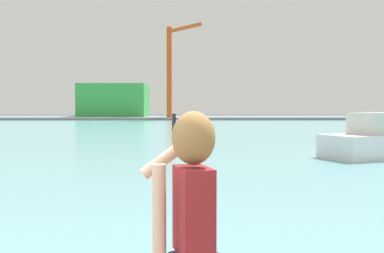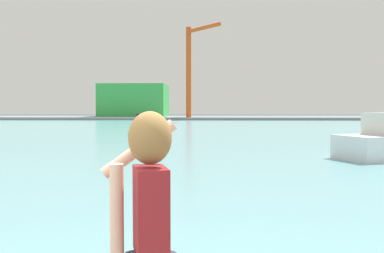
% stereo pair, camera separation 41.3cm
% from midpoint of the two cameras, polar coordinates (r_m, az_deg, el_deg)
% --- Properties ---
extents(ground_plane, '(220.00, 220.00, 0.00)m').
position_cam_midpoint_polar(ground_plane, '(52.79, -1.87, -0.18)').
color(ground_plane, '#334751').
extents(harbor_water, '(140.00, 100.00, 0.02)m').
position_cam_midpoint_polar(harbor_water, '(54.79, -1.82, -0.08)').
color(harbor_water, '#6BA8B2').
rests_on(harbor_water, ground_plane).
extents(far_shore_dock, '(140.00, 20.00, 0.54)m').
position_cam_midpoint_polar(far_shore_dock, '(94.76, -1.33, 1.09)').
color(far_shore_dock, gray).
rests_on(far_shore_dock, ground_plane).
extents(person_photographer, '(0.54, 0.54, 1.74)m').
position_cam_midpoint_polar(person_photographer, '(3.01, -4.08, -11.05)').
color(person_photographer, '#2D3342').
rests_on(person_photographer, quay_promenade).
extents(warehouse_left, '(13.42, 12.93, 6.65)m').
position_cam_midpoint_polar(warehouse_left, '(97.47, -9.72, 3.20)').
color(warehouse_left, green).
rests_on(warehouse_left, far_shore_dock).
extents(port_crane, '(6.40, 8.16, 16.97)m').
position_cam_midpoint_polar(port_crane, '(86.42, -2.61, 7.86)').
color(port_crane, '#D84C19').
rests_on(port_crane, far_shore_dock).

